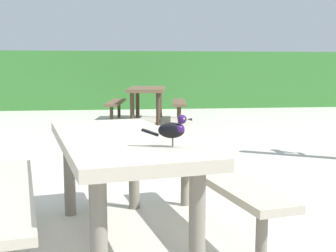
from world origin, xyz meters
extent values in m
plane|color=beige|center=(0.00, 0.00, 0.00)|extent=(60.00, 60.00, 0.00)
cube|color=#387A33|center=(0.00, 10.23, 0.81)|extent=(28.00, 1.37, 1.62)
cube|color=#B2A893|center=(0.05, 0.08, 0.70)|extent=(1.09, 1.91, 0.07)
cylinder|color=slate|center=(-0.08, -0.66, 0.33)|extent=(0.09, 0.09, 0.67)
cylinder|color=slate|center=(0.45, -0.56, 0.33)|extent=(0.09, 0.09, 0.67)
cylinder|color=slate|center=(-0.35, 0.72, 0.33)|extent=(0.09, 0.09, 0.67)
cylinder|color=slate|center=(0.18, 0.82, 0.33)|extent=(0.09, 0.09, 0.67)
cube|color=#B2A893|center=(-0.64, -0.05, 0.41)|extent=(0.60, 1.73, 0.05)
cylinder|color=slate|center=(-0.76, 0.58, 0.20)|extent=(0.07, 0.07, 0.39)
cube|color=#B2A893|center=(0.74, 0.21, 0.41)|extent=(0.60, 1.73, 0.05)
cylinder|color=slate|center=(0.86, -0.41, 0.20)|extent=(0.07, 0.07, 0.39)
cylinder|color=slate|center=(0.61, 0.84, 0.20)|extent=(0.07, 0.07, 0.39)
ellipsoid|color=black|center=(0.33, -0.37, 0.84)|extent=(0.16, 0.10, 0.09)
ellipsoid|color=#2D144C|center=(0.37, -0.38, 0.84)|extent=(0.08, 0.07, 0.06)
sphere|color=#2D144C|center=(0.39, -0.39, 0.90)|extent=(0.05, 0.05, 0.05)
sphere|color=#EAE08C|center=(0.40, -0.37, 0.90)|extent=(0.01, 0.01, 0.01)
sphere|color=#EAE08C|center=(0.40, -0.41, 0.90)|extent=(0.01, 0.01, 0.01)
cone|color=black|center=(0.43, -0.40, 0.90)|extent=(0.03, 0.02, 0.02)
cube|color=black|center=(0.21, -0.35, 0.82)|extent=(0.10, 0.06, 0.04)
cylinder|color=#47423D|center=(0.34, -0.36, 0.77)|extent=(0.01, 0.01, 0.05)
cylinder|color=#47423D|center=(0.33, -0.39, 0.77)|extent=(0.01, 0.01, 0.05)
cube|color=brown|center=(0.78, 6.84, 0.70)|extent=(1.00, 1.89, 0.07)
cylinder|color=#423324|center=(1.13, 7.50, 0.33)|extent=(0.09, 0.09, 0.67)
cylinder|color=#423324|center=(0.61, 7.57, 0.33)|extent=(0.09, 0.09, 0.67)
cylinder|color=#423324|center=(0.94, 6.11, 0.33)|extent=(0.09, 0.09, 0.67)
cylinder|color=#423324|center=(0.42, 6.18, 0.33)|extent=(0.09, 0.09, 0.67)
cube|color=brown|center=(1.47, 6.74, 0.41)|extent=(0.51, 1.73, 0.05)
cylinder|color=#423324|center=(1.56, 7.38, 0.20)|extent=(0.07, 0.07, 0.39)
cylinder|color=#423324|center=(1.38, 6.11, 0.20)|extent=(0.07, 0.07, 0.39)
cube|color=brown|center=(0.08, 6.93, 0.41)|extent=(0.51, 1.73, 0.05)
cylinder|color=#423324|center=(0.17, 7.57, 0.20)|extent=(0.07, 0.07, 0.39)
cylinder|color=#423324|center=(-0.01, 6.30, 0.20)|extent=(0.07, 0.07, 0.39)
camera|label=1|loc=(0.00, -2.80, 1.19)|focal=47.10mm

